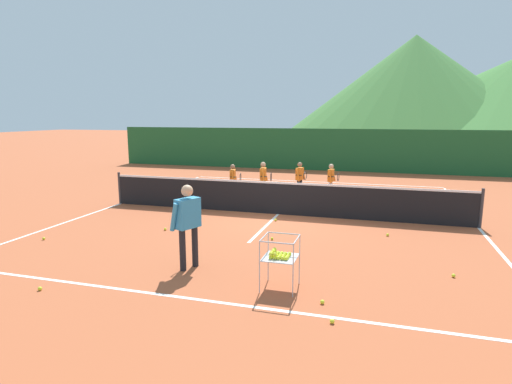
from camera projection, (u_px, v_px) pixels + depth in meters
The scene contains 24 objects.
ground_plane at pixel (278, 214), 12.40m from camera, with size 120.00×120.00×0.00m, color #B25633.
line_baseline_near at pixel (191, 299), 6.69m from camera, with size 10.78×0.08×0.01m, color white.
line_baseline_far at pixel (312, 182), 18.47m from camera, with size 10.78×0.08×0.01m, color white.
line_sideline_west at pixel (121, 203), 13.90m from camera, with size 0.08×12.48×0.01m, color white.
line_sideline_east at pixel (479, 228), 10.89m from camera, with size 0.08×12.48×0.01m, color white.
line_service_center at pixel (278, 214), 12.40m from camera, with size 0.08×5.90×0.01m, color white.
tennis_net at pixel (278, 198), 12.31m from camera, with size 10.90×0.08×1.05m.
instructor at pixel (188, 219), 7.86m from camera, with size 0.49×0.82×1.63m.
student_0 at pixel (233, 178), 14.62m from camera, with size 0.49×0.55×1.21m.
student_1 at pixel (263, 177), 14.33m from camera, with size 0.48×0.61×1.33m.
student_2 at pixel (300, 176), 14.91m from camera, with size 0.41×0.66×1.25m.
student_3 at pixel (331, 178), 14.68m from camera, with size 0.40×0.62×1.22m.
ball_cart at pixel (279, 255), 6.99m from camera, with size 0.58×0.58×0.90m.
tennis_ball_0 at pixel (454, 276), 7.57m from camera, with size 0.07×0.07×0.07m, color yellow.
tennis_ball_1 at pixel (322, 302), 6.50m from camera, with size 0.07×0.07×0.07m, color yellow.
tennis_ball_2 at pixel (44, 238), 9.84m from camera, with size 0.07×0.07×0.07m, color yellow.
tennis_ball_3 at pixel (276, 220), 11.59m from camera, with size 0.07×0.07×0.07m, color yellow.
tennis_ball_4 at pixel (165, 229), 10.65m from camera, with size 0.07×0.07×0.07m, color yellow.
tennis_ball_5 at pixel (272, 239), 9.83m from camera, with size 0.07×0.07×0.07m, color yellow.
tennis_ball_6 at pixel (40, 289), 7.00m from camera, with size 0.07×0.07×0.07m, color yellow.
tennis_ball_7 at pixel (332, 321), 5.89m from camera, with size 0.07×0.07×0.07m, color yellow.
tennis_ball_8 at pixel (388, 235), 10.14m from camera, with size 0.07×0.07×0.07m, color yellow.
windscreen_fence at pixel (324, 150), 22.01m from camera, with size 23.72×0.08×2.21m, color #1E5B2D.
hill_1 at pixel (414, 84), 69.90m from camera, with size 42.37×42.37×15.97m, color #427A38.
Camera 1 is at (2.78, -11.76, 2.90)m, focal length 29.25 mm.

